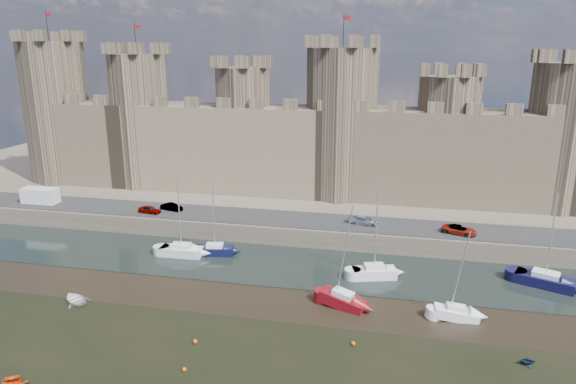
# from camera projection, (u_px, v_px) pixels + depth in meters

# --- Properties ---
(water_channel) EXTENTS (160.00, 12.00, 0.08)m
(water_channel) POSITION_uv_depth(u_px,v_px,m) (299.00, 267.00, 61.89)
(water_channel) COLOR black
(water_channel) RESTS_ON ground
(quay) EXTENTS (160.00, 60.00, 2.50)m
(quay) POSITION_uv_depth(u_px,v_px,m) (336.00, 183.00, 95.44)
(quay) COLOR #4C443A
(quay) RESTS_ON ground
(road) EXTENTS (160.00, 7.00, 0.10)m
(road) POSITION_uv_depth(u_px,v_px,m) (313.00, 221.00, 70.62)
(road) COLOR black
(road) RESTS_ON quay
(castle) EXTENTS (108.50, 11.00, 29.00)m
(castle) POSITION_uv_depth(u_px,v_px,m) (324.00, 138.00, 81.45)
(castle) COLOR #42382B
(castle) RESTS_ON quay
(car_0) EXTENTS (3.49, 1.81, 1.13)m
(car_0) POSITION_uv_depth(u_px,v_px,m) (150.00, 210.00, 73.64)
(car_0) COLOR gray
(car_0) RESTS_ON quay
(car_1) EXTENTS (3.54, 1.94, 1.11)m
(car_1) POSITION_uv_depth(u_px,v_px,m) (172.00, 207.00, 74.94)
(car_1) COLOR gray
(car_1) RESTS_ON quay
(car_2) EXTENTS (4.31, 2.27, 1.19)m
(car_2) POSITION_uv_depth(u_px,v_px,m) (365.00, 221.00, 68.91)
(car_2) COLOR gray
(car_2) RESTS_ON quay
(car_3) EXTENTS (4.73, 3.29, 1.20)m
(car_3) POSITION_uv_depth(u_px,v_px,m) (459.00, 230.00, 65.39)
(car_3) COLOR gray
(car_3) RESTS_ON quay
(van) EXTENTS (5.48, 2.19, 2.39)m
(van) POSITION_uv_depth(u_px,v_px,m) (40.00, 196.00, 78.34)
(van) COLOR silver
(van) RESTS_ON quay
(sailboat_0) EXTENTS (5.45, 2.26, 10.09)m
(sailboat_0) POSITION_uv_depth(u_px,v_px,m) (181.00, 250.00, 64.90)
(sailboat_0) COLOR silver
(sailboat_0) RESTS_ON ground
(sailboat_1) EXTENTS (4.95, 2.64, 9.41)m
(sailboat_1) POSITION_uv_depth(u_px,v_px,m) (215.00, 250.00, 65.20)
(sailboat_1) COLOR black
(sailboat_1) RESTS_ON ground
(sailboat_2) EXTENTS (5.28, 3.25, 10.66)m
(sailboat_2) POSITION_uv_depth(u_px,v_px,m) (374.00, 272.00, 58.58)
(sailboat_2) COLOR silver
(sailboat_2) RESTS_ON ground
(sailboat_3) EXTENTS (6.52, 4.56, 10.66)m
(sailboat_3) POSITION_uv_depth(u_px,v_px,m) (545.00, 280.00, 56.59)
(sailboat_3) COLOR black
(sailboat_3) RESTS_ON ground
(sailboat_4) EXTENTS (5.06, 3.30, 11.02)m
(sailboat_4) POSITION_uv_depth(u_px,v_px,m) (343.00, 300.00, 52.15)
(sailboat_4) COLOR maroon
(sailboat_4) RESTS_ON ground
(sailboat_5) EXTENTS (4.32, 1.93, 9.10)m
(sailboat_5) POSITION_uv_depth(u_px,v_px,m) (456.00, 313.00, 49.85)
(sailboat_5) COLOR silver
(sailboat_5) RESTS_ON ground
(dinghy_6) EXTENTS (3.99, 3.72, 0.67)m
(dinghy_6) POSITION_uv_depth(u_px,v_px,m) (75.00, 299.00, 53.23)
(dinghy_6) COLOR silver
(dinghy_6) RESTS_ON ground
(dinghy_7) EXTENTS (1.50, 1.35, 0.70)m
(dinghy_7) POSITION_uv_depth(u_px,v_px,m) (527.00, 361.00, 42.66)
(dinghy_7) COLOR black
(dinghy_7) RESTS_ON ground
(buoy_0) EXTENTS (0.38, 0.38, 0.38)m
(buoy_0) POSITION_uv_depth(u_px,v_px,m) (184.00, 369.00, 41.86)
(buoy_0) COLOR #C25008
(buoy_0) RESTS_ON ground
(buoy_1) EXTENTS (0.41, 0.41, 0.41)m
(buoy_1) POSITION_uv_depth(u_px,v_px,m) (195.00, 342.00, 45.80)
(buoy_1) COLOR #DB4709
(buoy_1) RESTS_ON ground
(buoy_3) EXTENTS (0.40, 0.40, 0.40)m
(buoy_3) POSITION_uv_depth(u_px,v_px,m) (353.00, 343.00, 45.51)
(buoy_3) COLOR #C34B08
(buoy_3) RESTS_ON ground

